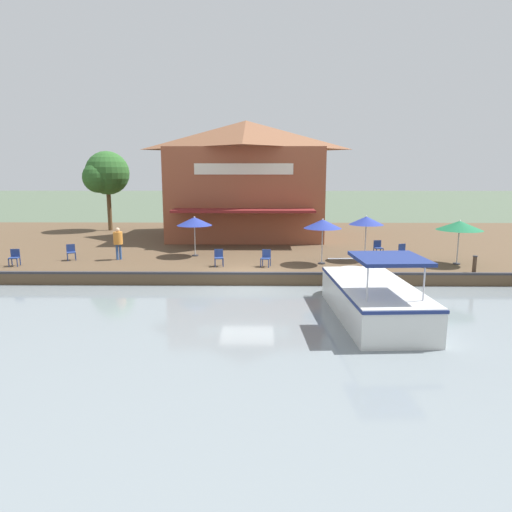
# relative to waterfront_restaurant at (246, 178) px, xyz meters

# --- Properties ---
(ground_plane) EXTENTS (220.00, 220.00, 0.00)m
(ground_plane) POSITION_rel_waterfront_restaurant_xyz_m (13.44, 0.47, -4.84)
(ground_plane) COLOR #4C5B47
(quay_deck) EXTENTS (22.00, 56.00, 0.60)m
(quay_deck) POSITION_rel_waterfront_restaurant_xyz_m (2.44, 0.47, -4.54)
(quay_deck) COLOR brown
(quay_deck) RESTS_ON ground
(quay_edge_fender) EXTENTS (0.20, 50.40, 0.10)m
(quay_edge_fender) POSITION_rel_waterfront_restaurant_xyz_m (13.34, 0.47, -4.19)
(quay_edge_fender) COLOR #2D2D33
(quay_edge_fender) RESTS_ON quay_deck
(waterfront_restaurant) EXTENTS (11.16, 11.04, 8.35)m
(waterfront_restaurant) POSITION_rel_waterfront_restaurant_xyz_m (0.00, 0.00, 0.00)
(waterfront_restaurant) COLOR brown
(waterfront_restaurant) RESTS_ON quay_deck
(patio_umbrella_by_entrance) EXTENTS (1.85, 1.85, 2.40)m
(patio_umbrella_by_entrance) POSITION_rel_waterfront_restaurant_xyz_m (9.71, 6.75, -2.11)
(patio_umbrella_by_entrance) COLOR #B7B7B7
(patio_umbrella_by_entrance) RESTS_ON quay_deck
(patio_umbrella_back_row) EXTENTS (1.98, 1.98, 2.25)m
(patio_umbrella_back_row) POSITION_rel_waterfront_restaurant_xyz_m (8.68, -2.61, -2.27)
(patio_umbrella_back_row) COLOR #B7B7B7
(patio_umbrella_back_row) RESTS_ON quay_deck
(patio_umbrella_far_corner) EXTENTS (2.29, 2.29, 2.29)m
(patio_umbrella_far_corner) POSITION_rel_waterfront_restaurant_xyz_m (10.87, 11.23, -2.23)
(patio_umbrella_far_corner) COLOR #B7B7B7
(patio_umbrella_far_corner) RESTS_ON quay_deck
(patio_umbrella_near_quay_edge) EXTENTS (1.94, 1.94, 2.35)m
(patio_umbrella_near_quay_edge) POSITION_rel_waterfront_restaurant_xyz_m (10.84, 4.27, -2.17)
(patio_umbrella_near_quay_edge) COLOR #B7B7B7
(patio_umbrella_near_quay_edge) RESTS_ON quay_deck
(cafe_chair_far_corner_seat) EXTENTS (0.57, 0.57, 0.85)m
(cafe_chair_far_corner_seat) POSITION_rel_waterfront_restaurant_xyz_m (9.61, 8.85, -3.77)
(cafe_chair_far_corner_seat) COLOR navy
(cafe_chair_far_corner_seat) RESTS_ON quay_deck
(cafe_chair_beside_entrance) EXTENTS (0.53, 0.53, 0.85)m
(cafe_chair_beside_entrance) POSITION_rel_waterfront_restaurant_xyz_m (11.55, 1.37, -3.77)
(cafe_chair_beside_entrance) COLOR navy
(cafe_chair_beside_entrance) RESTS_ON quay_deck
(cafe_chair_facing_river) EXTENTS (0.49, 0.49, 0.85)m
(cafe_chair_facing_river) POSITION_rel_waterfront_restaurant_xyz_m (8.34, 7.80, -3.77)
(cafe_chair_facing_river) COLOR navy
(cafe_chair_facing_river) RESTS_ON quay_deck
(cafe_chair_mid_patio) EXTENTS (0.50, 0.50, 0.85)m
(cafe_chair_mid_patio) POSITION_rel_waterfront_restaurant_xyz_m (11.46, -1.01, -3.77)
(cafe_chair_mid_patio) COLOR navy
(cafe_chair_mid_patio) RESTS_ON quay_deck
(cafe_chair_under_first_umbrella) EXTENTS (0.59, 0.59, 0.85)m
(cafe_chair_under_first_umbrella) POSITION_rel_waterfront_restaurant_xyz_m (9.97, -9.14, -3.77)
(cafe_chair_under_first_umbrella) COLOR navy
(cafe_chair_under_first_umbrella) RESTS_ON quay_deck
(cafe_chair_back_row_seat) EXTENTS (0.50, 0.50, 0.85)m
(cafe_chair_back_row_seat) POSITION_rel_waterfront_restaurant_xyz_m (11.55, -11.36, -3.77)
(cafe_chair_back_row_seat) COLOR navy
(cafe_chair_back_row_seat) RESTS_ON quay_deck
(person_near_entrance) EXTENTS (0.49, 0.49, 1.75)m
(person_near_entrance) POSITION_rel_waterfront_restaurant_xyz_m (9.81, -6.61, -3.14)
(person_near_entrance) COLOR #2D5193
(person_near_entrance) RESTS_ON quay_deck
(motorboat_mid_row) EXTENTS (7.46, 2.92, 2.53)m
(motorboat_mid_row) POSITION_rel_waterfront_restaurant_xyz_m (17.46, 5.16, -4.07)
(motorboat_mid_row) COLOR silver
(motorboat_mid_row) RESTS_ON river_water
(mooring_post) EXTENTS (0.22, 0.22, 0.86)m
(mooring_post) POSITION_rel_waterfront_restaurant_xyz_m (13.09, 11.11, -3.81)
(mooring_post) COLOR #473323
(mooring_post) RESTS_ON quay_deck
(tree_upstream_bank) EXTENTS (3.62, 3.45, 6.33)m
(tree_upstream_bank) POSITION_rel_waterfront_restaurant_xyz_m (-2.66, -11.35, 0.26)
(tree_upstream_bank) COLOR brown
(tree_upstream_bank) RESTS_ON quay_deck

